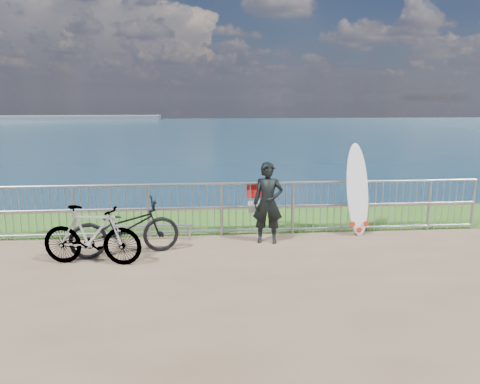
{
  "coord_description": "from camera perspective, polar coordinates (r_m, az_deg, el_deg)",
  "views": [
    {
      "loc": [
        -0.96,
        -7.86,
        2.83
      ],
      "look_at": [
        -0.15,
        1.2,
        1.0
      ],
      "focal_mm": 35.0,
      "sensor_mm": 36.0,
      "label": 1
    }
  ],
  "objects": [
    {
      "name": "bicycle_near",
      "position": [
        8.78,
        -13.85,
        -4.24
      ],
      "size": [
        2.07,
        1.14,
        1.03
      ],
      "primitive_type": "imported",
      "rotation": [
        0.0,
        0.0,
        1.82
      ],
      "color": "black",
      "rests_on": "ground"
    },
    {
      "name": "surfboard",
      "position": [
        10.05,
        14.13,
        -0.11
      ],
      "size": [
        0.58,
        0.54,
        1.93
      ],
      "color": "silver",
      "rests_on": "ground"
    },
    {
      "name": "bicycle_far",
      "position": [
        8.45,
        -17.61,
        -5.03
      ],
      "size": [
        1.8,
        0.79,
        1.04
      ],
      "primitive_type": "imported",
      "rotation": [
        0.0,
        0.0,
        1.39
      ],
      "color": "black",
      "rests_on": "ground"
    },
    {
      "name": "railing",
      "position": [
        9.77,
        0.79,
        -1.94
      ],
      "size": [
        10.06,
        0.1,
        1.13
      ],
      "color": "gray",
      "rests_on": "ground"
    },
    {
      "name": "seascape",
      "position": [
        161.28,
        -20.69,
        8.24
      ],
      "size": [
        260.0,
        260.0,
        5.0
      ],
      "color": "brown",
      "rests_on": "ground"
    },
    {
      "name": "grass_strip",
      "position": [
        10.97,
        0.09,
        -3.51
      ],
      "size": [
        120.0,
        120.0,
        0.0
      ],
      "primitive_type": "plane",
      "color": "#2D631B",
      "rests_on": "ground"
    },
    {
      "name": "surfer",
      "position": [
        9.21,
        3.43,
        -1.34
      ],
      "size": [
        0.65,
        0.49,
        1.61
      ],
      "primitive_type": "imported",
      "rotation": [
        0.0,
        0.0,
        -0.19
      ],
      "color": "black",
      "rests_on": "ground"
    },
    {
      "name": "bike_rack",
      "position": [
        9.55,
        -10.63,
        -4.26
      ],
      "size": [
        1.67,
        0.05,
        0.35
      ],
      "color": "gray",
      "rests_on": "ground"
    }
  ]
}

